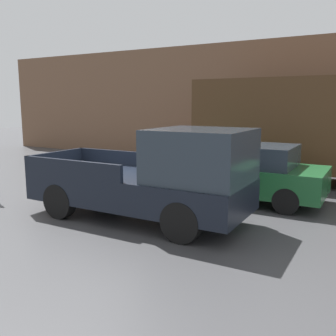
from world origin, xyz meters
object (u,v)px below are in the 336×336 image
pickup_truck (156,179)px  newspaper_box (181,149)px  delivery_truck (311,128)px  car (248,172)px

pickup_truck → newspaper_box: 9.77m
delivery_truck → newspaper_box: delivery_truck is taller
pickup_truck → delivery_truck: (2.30, 6.32, 0.86)m
pickup_truck → delivery_truck: 6.78m
car → pickup_truck: bearing=-112.1°
pickup_truck → car: size_ratio=1.24×
pickup_truck → delivery_truck: size_ratio=0.60×
pickup_truck → delivery_truck: bearing=70.0°
pickup_truck → newspaper_box: (-3.99, 8.90, -0.51)m
pickup_truck → car: (1.20, 2.96, -0.21)m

